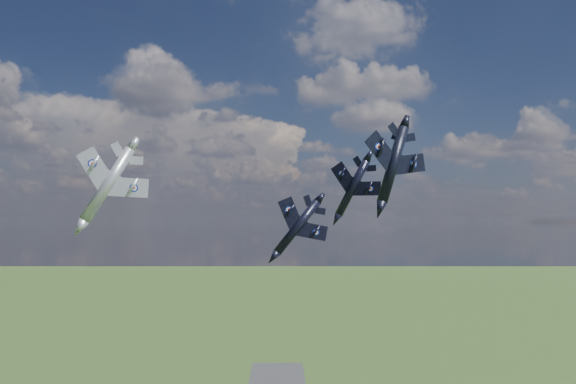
{
  "coord_description": "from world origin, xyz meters",
  "views": [
    {
      "loc": [
        1.61,
        -68.36,
        78.73
      ],
      "look_at": [
        2.72,
        13.48,
        83.13
      ],
      "focal_mm": 35.0,
      "sensor_mm": 36.0,
      "label": 1
    }
  ],
  "objects_px": {
    "jet_lead_navy": "(297,227)",
    "jet_high_navy": "(353,187)",
    "jet_right_navy": "(393,164)",
    "jet_left_silver": "(108,184)"
  },
  "relations": [
    {
      "from": "jet_left_silver",
      "to": "jet_right_navy",
      "type": "bearing_deg",
      "value": -39.53
    },
    {
      "from": "jet_lead_navy",
      "to": "jet_high_navy",
      "type": "bearing_deg",
      "value": 54.8
    },
    {
      "from": "jet_high_navy",
      "to": "jet_left_silver",
      "type": "height_order",
      "value": "jet_high_navy"
    },
    {
      "from": "jet_left_silver",
      "to": "jet_high_navy",
      "type": "bearing_deg",
      "value": 16.99
    },
    {
      "from": "jet_lead_navy",
      "to": "jet_right_navy",
      "type": "bearing_deg",
      "value": -69.68
    },
    {
      "from": "jet_lead_navy",
      "to": "jet_left_silver",
      "type": "relative_size",
      "value": 0.8
    },
    {
      "from": "jet_right_navy",
      "to": "jet_high_navy",
      "type": "xyz_separation_m",
      "value": [
        0.65,
        40.7,
        -0.12
      ]
    },
    {
      "from": "jet_high_navy",
      "to": "jet_left_silver",
      "type": "relative_size",
      "value": 0.95
    },
    {
      "from": "jet_lead_navy",
      "to": "jet_left_silver",
      "type": "xyz_separation_m",
      "value": [
        -26.73,
        -2.58,
        5.98
      ]
    },
    {
      "from": "jet_right_navy",
      "to": "jet_left_silver",
      "type": "distance_m",
      "value": 40.26
    }
  ]
}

